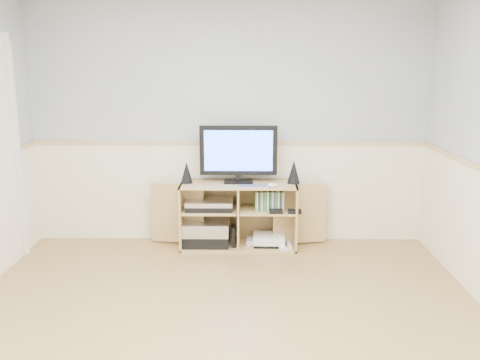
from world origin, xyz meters
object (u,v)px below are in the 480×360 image
monitor (238,152)px  game_consoles (268,240)px  media_cabinet (239,213)px  keyboard (253,186)px

monitor → game_consoles: size_ratio=1.69×
media_cabinet → game_consoles: size_ratio=3.98×
media_cabinet → monitor: monitor is taller
game_consoles → media_cabinet: bearing=167.6°
monitor → keyboard: monitor is taller
keyboard → game_consoles: keyboard is taller
game_consoles → monitor: bearing=168.4°
media_cabinet → monitor: (-0.00, -0.00, 0.63)m
monitor → game_consoles: 0.94m
keyboard → game_consoles: bearing=40.8°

